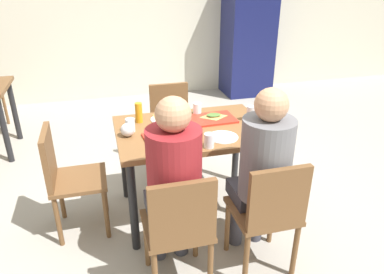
% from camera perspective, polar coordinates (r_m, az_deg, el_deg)
% --- Properties ---
extents(ground_plane, '(10.00, 10.00, 0.02)m').
position_cam_1_polar(ground_plane, '(3.15, 0.00, -11.41)').
color(ground_plane, '#9E998E').
extents(back_wall, '(10.00, 0.10, 2.80)m').
position_cam_1_polar(back_wall, '(5.70, -8.86, 20.18)').
color(back_wall, beige).
rests_on(back_wall, ground_plane).
extents(main_table, '(1.15, 0.81, 0.76)m').
position_cam_1_polar(main_table, '(2.81, 0.00, -0.49)').
color(main_table, brown).
rests_on(main_table, ground_plane).
extents(chair_near_left, '(0.40, 0.40, 0.85)m').
position_cam_1_polar(chair_near_left, '(2.19, -2.01, -13.79)').
color(chair_near_left, brown).
rests_on(chair_near_left, ground_plane).
extents(chair_near_right, '(0.40, 0.40, 0.85)m').
position_cam_1_polar(chair_near_right, '(2.35, 12.02, -11.24)').
color(chair_near_right, brown).
rests_on(chair_near_right, ground_plane).
extents(chair_far_side, '(0.40, 0.40, 0.85)m').
position_cam_1_polar(chair_far_side, '(3.57, -3.26, 2.52)').
color(chair_far_side, brown).
rests_on(chair_far_side, ground_plane).
extents(chair_left_end, '(0.40, 0.40, 0.85)m').
position_cam_1_polar(chair_left_end, '(2.82, -19.23, -5.51)').
color(chair_left_end, brown).
rests_on(chair_left_end, ground_plane).
extents(person_in_red, '(0.32, 0.42, 1.26)m').
position_cam_1_polar(person_in_red, '(2.16, -2.96, -6.41)').
color(person_in_red, '#383842').
rests_on(person_in_red, ground_plane).
extents(person_in_brown_jacket, '(0.32, 0.42, 1.26)m').
position_cam_1_polar(person_in_brown_jacket, '(2.32, 11.05, -4.39)').
color(person_in_brown_jacket, '#383842').
rests_on(person_in_brown_jacket, ground_plane).
extents(tray_red_near, '(0.38, 0.29, 0.02)m').
position_cam_1_polar(tray_red_near, '(2.60, -3.48, -0.10)').
color(tray_red_near, red).
rests_on(tray_red_near, main_table).
extents(tray_red_far, '(0.37, 0.27, 0.02)m').
position_cam_1_polar(tray_red_far, '(2.92, 3.20, 2.89)').
color(tray_red_far, red).
rests_on(tray_red_far, main_table).
extents(paper_plate_center, '(0.22, 0.22, 0.01)m').
position_cam_1_polar(paper_plate_center, '(2.93, -4.38, 2.82)').
color(paper_plate_center, white).
rests_on(paper_plate_center, main_table).
extents(paper_plate_near_edge, '(0.22, 0.22, 0.01)m').
position_cam_1_polar(paper_plate_near_edge, '(2.62, 4.89, -0.01)').
color(paper_plate_near_edge, white).
rests_on(paper_plate_near_edge, main_table).
extents(pizza_slice_a, '(0.27, 0.24, 0.02)m').
position_cam_1_polar(pizza_slice_a, '(2.60, -3.31, 0.37)').
color(pizza_slice_a, '#DBAD60').
rests_on(pizza_slice_a, tray_red_near).
extents(pizza_slice_b, '(0.18, 0.14, 0.02)m').
position_cam_1_polar(pizza_slice_b, '(2.94, 3.44, 3.40)').
color(pizza_slice_b, tan).
rests_on(pizza_slice_b, tray_red_far).
extents(pizza_slice_c, '(0.22, 0.23, 0.02)m').
position_cam_1_polar(pizza_slice_c, '(2.93, -4.43, 3.10)').
color(pizza_slice_c, '#C68C47').
rests_on(pizza_slice_c, paper_plate_center).
extents(plastic_cup_a, '(0.07, 0.07, 0.10)m').
position_cam_1_polar(plastic_cup_a, '(3.05, -2.19, 4.72)').
color(plastic_cup_a, white).
rests_on(plastic_cup_a, main_table).
extents(plastic_cup_b, '(0.07, 0.07, 0.10)m').
position_cam_1_polar(plastic_cup_b, '(2.45, 2.71, -0.56)').
color(plastic_cup_b, white).
rests_on(plastic_cup_b, main_table).
extents(plastic_cup_c, '(0.07, 0.07, 0.10)m').
position_cam_1_polar(plastic_cup_c, '(2.73, -9.69, 1.85)').
color(plastic_cup_c, white).
rests_on(plastic_cup_c, main_table).
extents(plastic_cup_d, '(0.07, 0.07, 0.10)m').
position_cam_1_polar(plastic_cup_d, '(3.01, 0.83, 4.46)').
color(plastic_cup_d, white).
rests_on(plastic_cup_d, main_table).
extents(soda_can, '(0.07, 0.07, 0.12)m').
position_cam_1_polar(soda_can, '(2.92, 9.22, 3.65)').
color(soda_can, '#B7BCC6').
rests_on(soda_can, main_table).
extents(condiment_bottle, '(0.06, 0.06, 0.16)m').
position_cam_1_polar(condiment_bottle, '(2.88, -8.37, 3.81)').
color(condiment_bottle, orange).
rests_on(condiment_bottle, main_table).
extents(foil_bundle, '(0.10, 0.10, 0.10)m').
position_cam_1_polar(foil_bundle, '(2.66, -10.11, 1.12)').
color(foil_bundle, silver).
rests_on(foil_bundle, main_table).
extents(drink_fridge, '(0.70, 0.60, 1.90)m').
position_cam_1_polar(drink_fridge, '(5.85, 8.81, 15.85)').
color(drink_fridge, '#14194C').
rests_on(drink_fridge, ground_plane).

